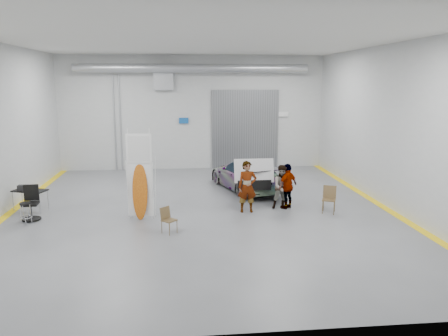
{
  "coord_description": "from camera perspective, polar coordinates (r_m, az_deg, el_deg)",
  "views": [
    {
      "loc": [
        -0.71,
        -15.34,
        4.64
      ],
      "look_at": [
        0.88,
        0.38,
        1.5
      ],
      "focal_mm": 35.0,
      "sensor_mm": 36.0,
      "label": 1
    }
  ],
  "objects": [
    {
      "name": "ground",
      "position": [
        16.04,
        -3.01,
        -5.59
      ],
      "size": [
        16.0,
        16.0,
        0.0
      ],
      "primitive_type": "plane",
      "color": "#5C5E64",
      "rests_on": "ground"
    },
    {
      "name": "room_shell",
      "position": [
        17.59,
        -2.73,
        9.4
      ],
      "size": [
        14.02,
        16.18,
        6.01
      ],
      "color": "#B3B5B7",
      "rests_on": "ground"
    },
    {
      "name": "sedan_car",
      "position": [
        19.0,
        2.83,
        -0.86
      ],
      "size": [
        3.03,
        4.88,
        1.32
      ],
      "primitive_type": "imported",
      "rotation": [
        0.0,
        0.0,
        3.42
      ],
      "color": "white",
      "rests_on": "ground"
    },
    {
      "name": "person_a",
      "position": [
        15.67,
        3.06,
        -2.45
      ],
      "size": [
        0.68,
        0.45,
        1.87
      ],
      "primitive_type": "imported",
      "rotation": [
        0.0,
        0.0,
        0.01
      ],
      "color": "#8C5C4C",
      "rests_on": "ground"
    },
    {
      "name": "person_b",
      "position": [
        16.23,
        7.68,
        -2.47
      ],
      "size": [
        0.84,
        0.67,
        1.65
      ],
      "primitive_type": "imported",
      "rotation": [
        0.0,
        0.0,
        0.06
      ],
      "color": "#445E7E",
      "rests_on": "ground"
    },
    {
      "name": "person_c",
      "position": [
        16.28,
        8.32,
        -2.35
      ],
      "size": [
        1.02,
        0.93,
        1.7
      ],
      "primitive_type": "imported",
      "rotation": [
        0.0,
        0.0,
        3.82
      ],
      "color": "#9B6333",
      "rests_on": "ground"
    },
    {
      "name": "surfboard_display",
      "position": [
        15.02,
        -10.8,
        -1.95
      ],
      "size": [
        0.88,
        0.31,
        3.12
      ],
      "rotation": [
        0.0,
        0.0,
        -0.13
      ],
      "color": "white",
      "rests_on": "ground"
    },
    {
      "name": "folding_chair_near",
      "position": [
        13.77,
        -7.15,
        -7.42
      ],
      "size": [
        0.54,
        0.61,
        0.82
      ],
      "rotation": [
        0.0,
        0.0,
        0.79
      ],
      "color": "brown",
      "rests_on": "ground"
    },
    {
      "name": "folding_chair_far",
      "position": [
        16.13,
        13.5,
        -4.69
      ],
      "size": [
        0.6,
        0.63,
        0.96
      ],
      "rotation": [
        0.0,
        0.0,
        -0.41
      ],
      "color": "brown",
      "rests_on": "ground"
    },
    {
      "name": "shop_stool",
      "position": [
        15.89,
        -24.46,
        -5.42
      ],
      "size": [
        0.37,
        0.37,
        0.73
      ],
      "rotation": [
        0.0,
        0.0,
        -0.36
      ],
      "color": "black",
      "rests_on": "ground"
    },
    {
      "name": "work_table",
      "position": [
        17.44,
        -24.22,
        -2.65
      ],
      "size": [
        1.32,
        0.95,
        0.98
      ],
      "rotation": [
        0.0,
        0.0,
        -0.33
      ],
      "color": "#9799A0",
      "rests_on": "ground"
    },
    {
      "name": "office_chair",
      "position": [
        16.26,
        -23.88,
        -4.45
      ],
      "size": [
        0.62,
        0.62,
        1.17
      ],
      "rotation": [
        0.0,
        0.0,
        0.06
      ],
      "color": "black",
      "rests_on": "ground"
    },
    {
      "name": "trunk_lid",
      "position": [
        16.91,
        3.87,
        -0.05
      ],
      "size": [
        1.54,
        0.93,
        0.04
      ],
      "primitive_type": "cube",
      "color": "silver",
      "rests_on": "sedan_car"
    }
  ]
}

